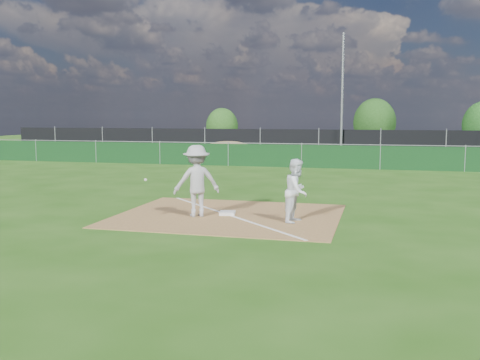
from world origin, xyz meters
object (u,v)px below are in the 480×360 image
tree_left (222,126)px  car_mid (323,141)px  tree_mid (375,123)px  car_right (401,144)px  car_left (259,142)px  play_at_first (197,181)px  light_pole (342,96)px  runner (297,191)px  first_base (227,213)px

tree_left → car_mid: bearing=-27.7°
tree_mid → car_right: bearing=-67.9°
car_left → tree_mid: (8.36, 6.70, 1.38)m
play_at_first → light_pole: bearing=84.1°
car_right → tree_mid: bearing=14.0°
car_right → tree_mid: 5.47m
runner → tree_left: tree_left is taller
tree_left → tree_mid: size_ratio=0.82×
tree_left → play_at_first: bearing=-74.6°
runner → car_right: runner is taller
runner → tree_left: bearing=31.1°
light_pole → car_right: size_ratio=1.88×
runner → car_right: 28.13m
play_at_first → car_right: size_ratio=0.50×
car_mid → car_right: size_ratio=1.07×
play_at_first → car_left: bearing=98.9°
tree_left → light_pole: bearing=-42.7°
first_base → car_mid: 27.03m
first_base → runner: bearing=-13.4°
light_pole → tree_left: 15.45m
light_pole → car_right: (3.96, 5.80, -3.37)m
tree_mid → car_left: bearing=-141.3°
play_at_first → runner: (2.72, -0.04, -0.16)m
runner → car_left: runner is taller
first_base → car_right: 27.99m
play_at_first → runner: bearing=-0.9°
light_pole → play_at_first: (-2.29, -22.07, -3.01)m
tree_left → tree_mid: 13.22m
first_base → tree_left: bearing=106.8°
car_left → tree_left: bearing=20.0°
light_pole → tree_left: light_pole is taller
car_mid → tree_left: size_ratio=1.34×
play_at_first → tree_mid: 33.03m
light_pole → play_at_first: size_ratio=3.77×
light_pole → car_mid: 6.53m
car_left → car_right: 10.50m
play_at_first → car_right: bearing=77.3°
runner → tree_mid: (1.55, 32.77, 1.31)m
car_left → car_right: car_left is taller
play_at_first → car_mid: 27.45m
first_base → car_right: bearing=78.6°
car_mid → tree_mid: size_ratio=1.10×
car_left → tree_left: tree_left is taller
car_right → play_at_first: bearing=159.2°
tree_mid → play_at_first: bearing=-97.4°
tree_left → runner: bearing=-70.2°
car_mid → runner: bearing=172.9°
car_mid → car_right: car_mid is taller
light_pole → tree_mid: 11.01m
tree_left → tree_mid: (13.21, 0.30, 0.39)m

